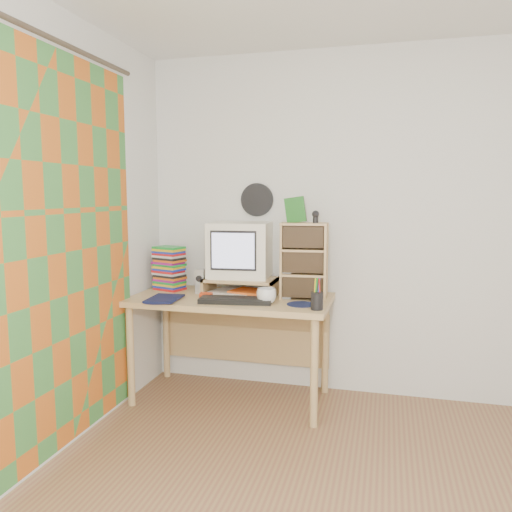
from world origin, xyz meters
The scene contains 19 objects.
back_wall centered at (0.00, 1.75, 1.25)m, with size 3.50×3.50×0.00m, color silver.
curtain centered at (-1.71, 0.48, 1.15)m, with size 2.20×2.20×0.00m, color #C45E1B.
wall_disc centered at (-0.93, 1.73, 1.43)m, with size 0.25×0.25×0.02m, color black.
desk centered at (-1.03, 1.44, 0.62)m, with size 1.40×0.70×0.75m.
monitor_riser centered at (-0.98, 1.48, 0.84)m, with size 0.52×0.30×0.12m.
crt_monitor centered at (-1.01, 1.53, 1.07)m, with size 0.42×0.42×0.40m, color white.
speaker_left centered at (-1.28, 1.45, 0.84)m, with size 0.07×0.07×0.18m, color silver.
speaker_right centered at (-0.65, 1.45, 0.85)m, with size 0.08×0.08×0.20m, color silver.
keyboard centered at (-0.94, 1.21, 0.77)m, with size 0.49×0.16×0.03m, color black.
dvd_stack centered at (-1.57, 1.52, 0.90)m, with size 0.21×0.15×0.30m, color brown, non-canonical shape.
cd_rack centered at (-0.53, 1.46, 1.01)m, with size 0.32×0.17×0.53m, color tan.
mug centered at (-0.73, 1.23, 0.80)m, with size 0.13×0.13×0.10m, color white.
diary centered at (-1.53, 1.14, 0.77)m, with size 0.25×0.19×0.05m, color #10163C.
mousepad centered at (-0.51, 1.26, 0.75)m, with size 0.19×0.19×0.00m, color #111839.
pen_cup centered at (-0.39, 1.14, 0.83)m, with size 0.08×0.08×0.16m, color black, non-canonical shape.
papers centered at (-0.97, 1.46, 0.77)m, with size 0.32×0.23×0.04m, color silver, non-canonical shape.
red_box centered at (-1.18, 1.28, 0.77)m, with size 0.08×0.05×0.04m, color red.
game_box centered at (-0.59, 1.47, 1.37)m, with size 0.13×0.03×0.17m, color #1C621C.
webcam centered at (-0.44, 1.44, 1.32)m, with size 0.05×0.05×0.08m, color black, non-canonical shape.
Camera 1 is at (0.02, -1.93, 1.47)m, focal length 35.00 mm.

